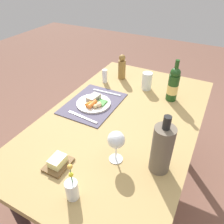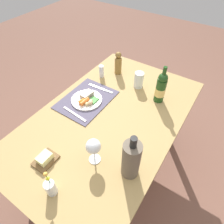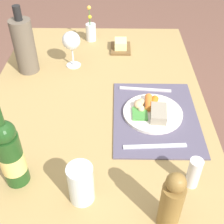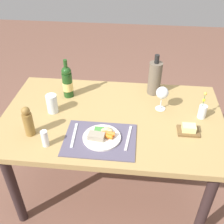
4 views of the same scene
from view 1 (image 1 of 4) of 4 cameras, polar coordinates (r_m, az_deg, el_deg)
ground_plane at (r=1.88m, az=1.96°, el=-19.64°), size 8.00×8.00×0.00m
dining_table at (r=1.39m, az=2.49°, el=-4.38°), size 1.45×0.89×0.74m
placemat at (r=1.46m, az=-4.97°, el=2.28°), size 0.42×0.32×0.01m
dinner_plate at (r=1.43m, az=-4.75°, el=2.51°), size 0.23×0.23×0.04m
fork at (r=1.56m, az=-1.39°, el=5.16°), size 0.03×0.22×0.00m
knife at (r=1.33m, az=-7.69°, el=-1.34°), size 0.04×0.22×0.00m
wine_glass at (r=0.99m, az=1.11°, el=-7.50°), size 0.08×0.08×0.17m
salt_shaker at (r=1.69m, az=-1.90°, el=9.41°), size 0.04×0.04×0.10m
butter_dish at (r=1.07m, az=-14.04°, el=-12.75°), size 0.13×0.10×0.05m
flower_vase at (r=0.93m, az=-10.50°, el=-19.24°), size 0.05×0.05×0.19m
water_tumbler at (r=1.62m, az=9.12°, el=7.78°), size 0.07×0.07×0.13m
cooler_bottle at (r=0.98m, az=12.99°, el=-9.43°), size 0.09×0.09×0.30m
pepper_mill at (r=1.73m, az=2.62°, el=11.64°), size 0.06×0.06×0.20m
wine_bottle at (r=1.50m, az=15.80°, el=6.95°), size 0.07×0.07×0.29m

